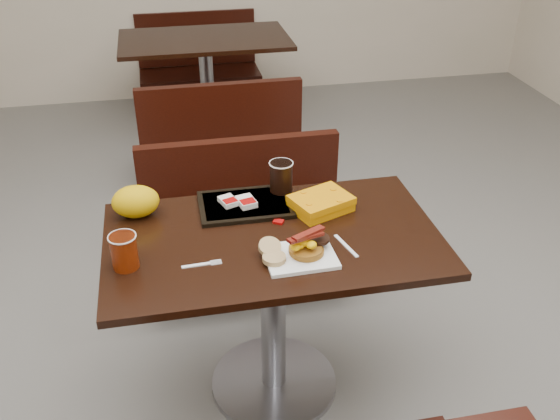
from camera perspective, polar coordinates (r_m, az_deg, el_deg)
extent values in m
cube|color=gray|center=(2.73, -0.56, -15.66)|extent=(6.00, 7.00, 0.01)
cube|color=white|center=(2.12, 1.86, -4.28)|extent=(0.24, 0.19, 0.01)
cylinder|color=#965519|center=(2.12, 2.45, -3.64)|extent=(0.13, 0.13, 0.02)
cylinder|color=black|center=(2.15, 3.54, -2.64)|extent=(0.10, 0.10, 0.01)
ellipsoid|color=yellow|center=(2.10, 2.05, -2.92)|extent=(0.09, 0.08, 0.04)
cylinder|color=tan|center=(2.09, -0.54, -4.44)|extent=(0.10, 0.10, 0.02)
cylinder|color=tan|center=(2.12, -0.94, -3.39)|extent=(0.09, 0.09, 0.04)
cylinder|color=#9C2805|center=(2.11, -14.07, -3.71)|extent=(0.10, 0.10, 0.12)
cube|color=white|center=(2.20, 6.06, -3.27)|extent=(0.05, 0.15, 0.00)
cube|color=#8C0504|center=(2.31, -0.14, -1.07)|extent=(0.05, 0.04, 0.01)
cube|color=black|center=(2.41, -3.20, 0.48)|extent=(0.36, 0.26, 0.02)
cube|color=silver|center=(2.40, -4.75, 0.82)|extent=(0.08, 0.09, 0.02)
cube|color=silver|center=(2.39, -3.11, 0.76)|extent=(0.08, 0.10, 0.02)
cylinder|color=black|center=(2.46, 0.10, 3.06)|extent=(0.10, 0.10, 0.12)
cube|color=orange|center=(2.38, 3.77, 0.62)|extent=(0.26, 0.23, 0.06)
ellipsoid|color=#EFAA07|center=(2.39, -13.07, 0.76)|extent=(0.20, 0.16, 0.12)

